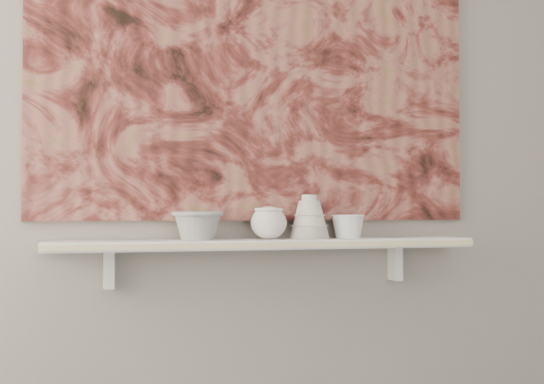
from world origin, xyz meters
name	(u,v)px	position (x,y,z in m)	size (l,w,h in m)	color
wall_back	(258,113)	(0.00, 1.60, 1.35)	(3.60, 3.60, 0.00)	gray
shelf	(266,244)	(0.00, 1.51, 0.92)	(1.40, 0.18, 0.03)	silver
shelf_stripe	(274,245)	(0.00, 1.41, 0.92)	(1.40, 0.01, 0.02)	beige
bracket_left	(109,269)	(-0.49, 1.57, 0.84)	(0.03, 0.06, 0.12)	silver
bracket_right	(395,263)	(0.49, 1.57, 0.84)	(0.03, 0.06, 0.12)	silver
painting	(259,56)	(0.00, 1.59, 1.54)	(1.50, 0.03, 1.10)	maroon
house_motif	(384,151)	(0.45, 1.57, 1.23)	(0.09, 0.00, 0.08)	black
bowl_grey	(198,225)	(-0.22, 1.51, 0.98)	(0.16, 0.16, 0.09)	gray
cup_cream	(269,223)	(0.01, 1.51, 0.98)	(0.12, 0.12, 0.11)	silver
bell_vessel	(309,217)	(0.15, 1.51, 1.00)	(0.13, 0.13, 0.15)	silver
bowl_white	(348,226)	(0.29, 1.51, 0.97)	(0.11, 0.11, 0.08)	silver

